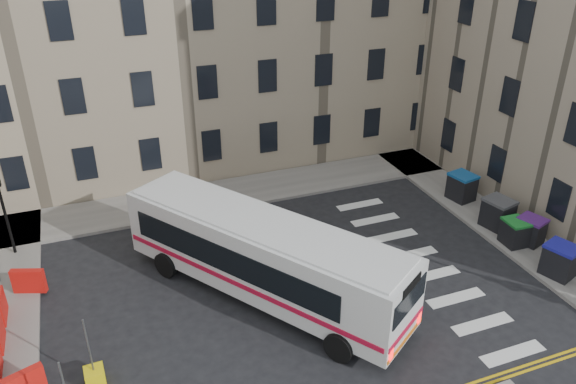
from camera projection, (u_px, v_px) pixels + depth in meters
ground at (331, 280)px, 22.71m from camera, size 120.00×120.00×0.00m
pavement_north at (149, 207)px, 27.89m from camera, size 36.00×3.20×0.15m
pavement_east at (457, 197)px, 28.84m from camera, size 2.40×26.00×0.15m
terrace_north at (91, 8)px, 29.33m from camera, size 38.30×10.80×17.20m
traffic_light_nw at (1, 197)px, 22.95m from camera, size 0.28×0.22×4.10m
roadworks_barriers at (9, 331)px, 19.06m from camera, size 1.66×6.26×1.00m
bus at (263, 254)px, 21.02m from camera, size 8.73×11.29×3.21m
wheelie_bin_a at (560, 260)px, 22.47m from camera, size 1.41×1.51×1.35m
wheelie_bin_b at (531, 230)px, 24.65m from camera, size 1.26×1.34×1.21m
wheelie_bin_c at (515, 232)px, 24.53m from camera, size 0.98×1.11×1.18m
wheelie_bin_d at (498, 213)px, 25.81m from camera, size 1.36×1.48×1.40m
wheelie_bin_e at (462, 187)px, 28.23m from camera, size 1.30×1.42×1.36m
bollard_chevron at (95, 377)px, 17.69m from camera, size 0.62×0.62×0.60m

